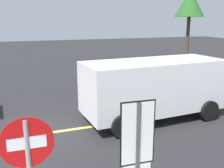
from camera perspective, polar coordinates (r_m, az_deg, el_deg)
name	(u,v)px	position (r m, az deg, el deg)	size (l,w,h in m)	color
ground_plane	(13,138)	(8.93, -20.84, -11.04)	(80.00, 80.00, 0.00)	#262628
lane_marking_centre	(103,125)	(9.32, -1.90, -8.97)	(28.00, 0.16, 0.01)	#E0D14C
stop_sign	(29,166)	(4.08, -17.74, -16.72)	(0.76, 0.07, 2.34)	gray
speed_limit_sign	(137,150)	(3.99, 5.54, -14.12)	(0.54, 0.06, 2.52)	#4C4C51
white_van	(153,86)	(9.67, 9.01, -0.41)	(5.31, 2.51, 2.20)	white
tree_left_verge	(190,4)	(19.46, 16.70, 16.37)	(2.05, 2.05, 5.64)	#513823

